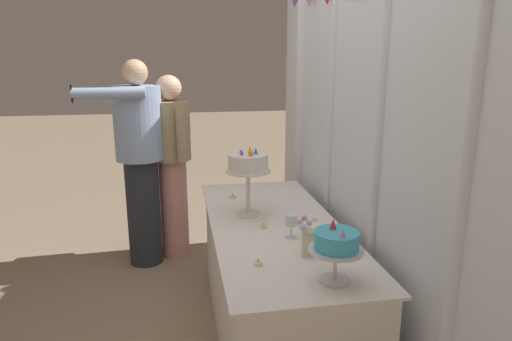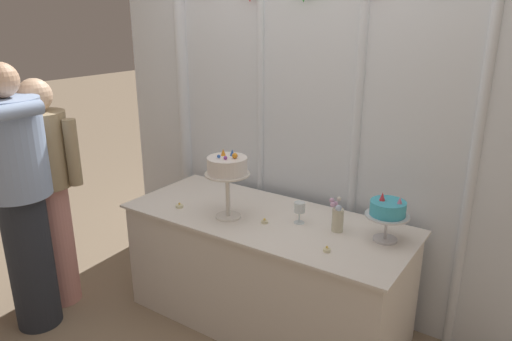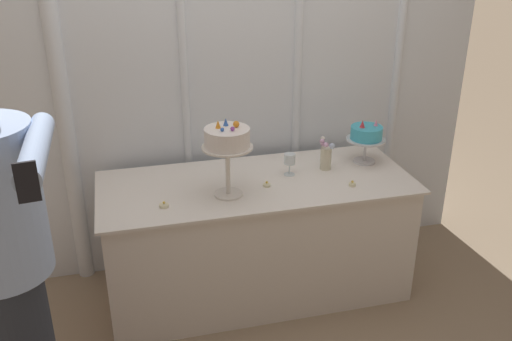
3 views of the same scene
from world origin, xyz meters
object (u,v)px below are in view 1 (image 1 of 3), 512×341
at_px(tealight_near_left, 264,226).
at_px(cake_display_nearright, 336,244).
at_px(cake_table, 274,281).
at_px(tealight_far_left, 233,197).
at_px(wine_glass, 292,221).
at_px(tealight_near_right, 258,263).
at_px(guest_man_dark_suit, 172,160).
at_px(cake_display_nearleft, 248,166).
at_px(flower_vase, 308,239).
at_px(guest_girl_blue_dress, 139,157).

bearing_deg(tealight_near_left, cake_display_nearright, 15.11).
bearing_deg(cake_table, tealight_far_left, -161.65).
height_order(wine_glass, tealight_near_right, wine_glass).
bearing_deg(guest_man_dark_suit, tealight_far_left, 28.51).
bearing_deg(guest_man_dark_suit, tealight_near_right, 12.59).
bearing_deg(tealight_far_left, tealight_near_right, -0.57).
bearing_deg(cake_display_nearright, guest_man_dark_suit, -160.82).
height_order(cake_display_nearleft, flower_vase, cake_display_nearleft).
bearing_deg(wine_glass, flower_vase, 5.47).
height_order(flower_vase, guest_girl_blue_dress, guest_girl_blue_dress).
bearing_deg(guest_girl_blue_dress, cake_display_nearleft, 35.39).
bearing_deg(cake_table, cake_display_nearleft, -146.28).
bearing_deg(cake_display_nearleft, cake_table, 33.72).
height_order(cake_table, wine_glass, wine_glass).
bearing_deg(wine_glass, guest_man_dark_suit, -157.17).
distance_m(cake_table, tealight_near_right, 0.66).
distance_m(cake_table, cake_display_nearright, 0.91).
bearing_deg(cake_display_nearright, guest_girl_blue_dress, -153.51).
distance_m(wine_glass, flower_vase, 0.23).
height_order(flower_vase, tealight_far_left, flower_vase).
xyz_separation_m(cake_display_nearright, guest_girl_blue_dress, (-1.93, -0.96, -0.00)).
bearing_deg(guest_girl_blue_dress, tealight_far_left, 45.26).
distance_m(cake_display_nearright, flower_vase, 0.29).
distance_m(cake_display_nearleft, wine_glass, 0.49).
bearing_deg(tealight_far_left, guest_man_dark_suit, -151.49).
bearing_deg(flower_vase, cake_table, -171.55).
relative_size(cake_table, flower_vase, 8.98).
bearing_deg(tealight_far_left, cake_table, 18.35).
relative_size(cake_display_nearright, guest_girl_blue_dress, 0.16).
xyz_separation_m(cake_display_nearleft, flower_vase, (0.64, 0.19, -0.23)).
height_order(cake_display_nearright, tealight_near_left, cake_display_nearright).
bearing_deg(tealight_near_left, wine_glass, 34.79).
bearing_deg(cake_display_nearleft, wine_glass, 23.12).
bearing_deg(flower_vase, guest_girl_blue_dress, -150.97).
bearing_deg(guest_man_dark_suit, tealight_near_left, 21.14).
height_order(tealight_near_left, guest_man_dark_suit, guest_man_dark_suit).
distance_m(cake_table, guest_girl_blue_dress, 1.58).
relative_size(cake_table, guest_girl_blue_dress, 1.07).
distance_m(tealight_far_left, tealight_near_right, 1.05).
bearing_deg(wine_glass, tealight_far_left, -163.45).
distance_m(tealight_near_right, guest_girl_blue_dress, 1.85).
bearing_deg(cake_display_nearright, flower_vase, -171.29).
bearing_deg(flower_vase, cake_display_nearleft, -163.02).
xyz_separation_m(cake_table, tealight_far_left, (-0.55, -0.18, 0.38)).
bearing_deg(tealight_near_left, tealight_far_left, -169.71).
height_order(cake_display_nearright, tealight_near_right, cake_display_nearright).
bearing_deg(guest_man_dark_suit, guest_girl_blue_dress, -68.07).
relative_size(wine_glass, tealight_near_right, 3.32).
relative_size(flower_vase, tealight_near_right, 5.05).
height_order(flower_vase, guest_man_dark_suit, guest_man_dark_suit).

